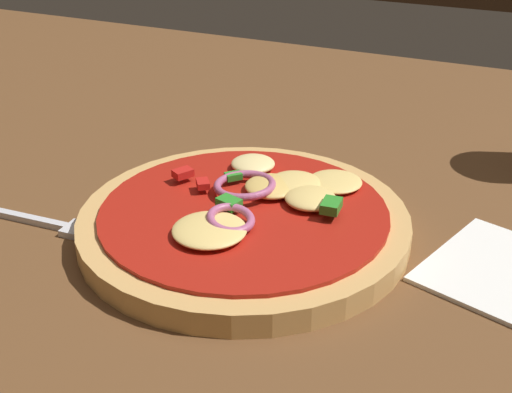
% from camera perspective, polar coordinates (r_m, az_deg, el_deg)
% --- Properties ---
extents(dining_table, '(1.44, 0.91, 0.03)m').
position_cam_1_polar(dining_table, '(0.52, -4.06, -1.67)').
color(dining_table, brown).
rests_on(dining_table, ground).
extents(pizza, '(0.23, 0.23, 0.03)m').
position_cam_1_polar(pizza, '(0.47, -0.86, -1.95)').
color(pizza, tan).
rests_on(pizza, dining_table).
extents(fork, '(0.20, 0.02, 0.01)m').
position_cam_1_polar(fork, '(0.51, -18.67, -1.86)').
color(fork, silver).
rests_on(fork, dining_table).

